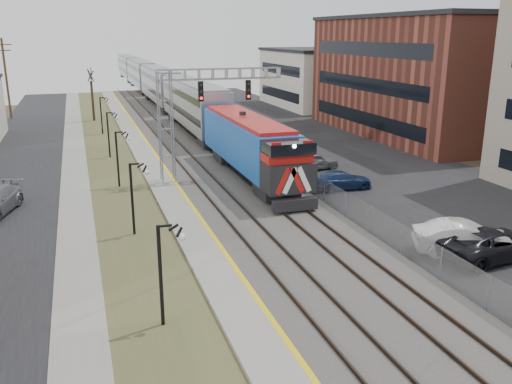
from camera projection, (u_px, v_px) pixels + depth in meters
name	position (u px, v px, depth m)	size (l,w,h in m)	color
street_west	(15.00, 172.00, 42.66)	(7.00, 120.00, 0.04)	black
sidewalk	(75.00, 168.00, 44.00)	(2.00, 120.00, 0.08)	gray
grass_median	(113.00, 165.00, 44.90)	(4.00, 120.00, 0.06)	#454E29
platform	(149.00, 161.00, 45.78)	(2.00, 120.00, 0.24)	gray
ballast_bed	(207.00, 158.00, 47.28)	(8.00, 120.00, 0.20)	#595651
parking_lot	(331.00, 150.00, 50.90)	(16.00, 120.00, 0.04)	black
platform_edge	(159.00, 159.00, 46.00)	(0.24, 120.00, 0.01)	gold
track_near	(184.00, 157.00, 46.63)	(1.58, 120.00, 0.15)	#2D2119
track_far	(223.00, 154.00, 47.68)	(1.58, 120.00, 0.15)	#2D2119
train	(157.00, 85.00, 82.64)	(3.00, 108.65, 5.33)	blue
signal_gantry	(189.00, 106.00, 38.51)	(9.00, 1.07, 8.15)	gray
lampposts	(132.00, 198.00, 29.11)	(0.14, 62.14, 4.00)	black
fence	(252.00, 147.00, 48.34)	(0.04, 120.00, 1.60)	gray
buildings_east	(490.00, 81.00, 49.84)	(16.00, 76.00, 15.00)	gray
bare_trees	(0.00, 131.00, 45.12)	(12.30, 42.30, 5.95)	#382D23
car_lot_b	(465.00, 239.00, 26.59)	(1.72, 4.93, 1.63)	silver
car_lot_c	(492.00, 245.00, 26.05)	(2.50, 5.42, 1.51)	black
car_lot_d	(341.00, 181.00, 37.83)	(1.78, 4.37, 1.27)	navy
car_lot_e	(314.00, 162.00, 43.18)	(1.65, 4.10, 1.40)	slate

